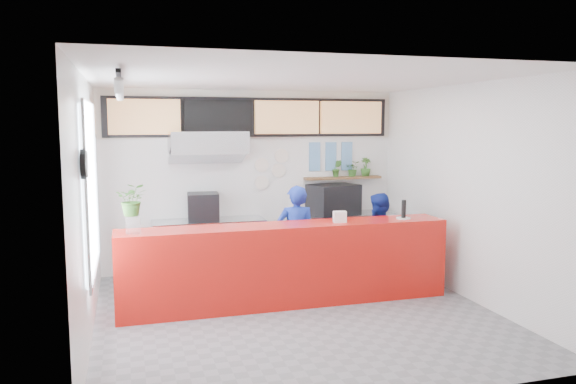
{
  "coord_description": "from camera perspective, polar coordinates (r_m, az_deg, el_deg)",
  "views": [
    {
      "loc": [
        -2.07,
        -6.74,
        2.45
      ],
      "look_at": [
        0.1,
        0.7,
        1.5
      ],
      "focal_mm": 35.0,
      "sensor_mm": 36.0,
      "label": 1
    }
  ],
  "objects": [
    {
      "name": "service_counter",
      "position": [
        7.67,
        -0.09,
        -7.35
      ],
      "size": [
        4.5,
        0.6,
        1.1
      ],
      "primitive_type": "cube",
      "color": "red",
      "rests_on": "ground"
    },
    {
      "name": "window_frame",
      "position": [
        7.09,
        -19.24,
        0.53
      ],
      "size": [
        0.03,
        2.3,
        2.0
      ],
      "primitive_type": "cube",
      "color": "#B2B5BA",
      "rests_on": "wall_left"
    },
    {
      "name": "prep_bench",
      "position": [
        9.25,
        -8.02,
        -5.57
      ],
      "size": [
        1.8,
        0.6,
        0.9
      ],
      "primitive_type": "cube",
      "color": "#B2B5BA",
      "rests_on": "ground"
    },
    {
      "name": "herb_d",
      "position": [
        10.05,
        7.9,
        2.54
      ],
      "size": [
        0.19,
        0.17,
        0.33
      ],
      "primitive_type": "imported",
      "rotation": [
        0.0,
        0.0,
        -0.06
      ],
      "color": "#336423",
      "rests_on": "herb_shelf"
    },
    {
      "name": "wall_clock_rim",
      "position": [
        5.87,
        -20.07,
        2.66
      ],
      "size": [
        0.05,
        0.3,
        0.3
      ],
      "primitive_type": "cylinder",
      "rotation": [
        0.0,
        1.57,
        0.0
      ],
      "color": "black",
      "rests_on": "wall_left"
    },
    {
      "name": "panini_oven",
      "position": [
        9.11,
        -8.62,
        -1.49
      ],
      "size": [
        0.53,
        0.53,
        0.44
      ],
      "primitive_type": "cube",
      "rotation": [
        0.0,
        0.0,
        -0.09
      ],
      "color": "black",
      "rests_on": "prep_bench"
    },
    {
      "name": "menu_board_far_left",
      "position": [
        9.13,
        -14.37,
        7.4
      ],
      "size": [
        1.1,
        0.1,
        0.55
      ],
      "primitive_type": "cube",
      "color": "tan",
      "rests_on": "wall_back"
    },
    {
      "name": "hood_lip",
      "position": [
        8.99,
        -8.13,
        3.73
      ],
      "size": [
        1.2,
        0.69,
        0.31
      ],
      "primitive_type": "cube",
      "rotation": [
        -0.35,
        0.0,
        0.0
      ],
      "color": "#B2B5BA",
      "rests_on": "ceiling"
    },
    {
      "name": "menu_board_far_right",
      "position": [
        9.88,
        6.42,
        7.53
      ],
      "size": [
        1.1,
        0.1,
        0.55
      ],
      "primitive_type": "cube",
      "color": "tan",
      "rests_on": "wall_back"
    },
    {
      "name": "staff_right",
      "position": [
        8.66,
        9.08,
        -4.75
      ],
      "size": [
        0.87,
        0.83,
        1.4
      ],
      "primitive_type": "imported",
      "rotation": [
        0.0,
        0.0,
        3.77
      ],
      "color": "navy",
      "rests_on": "ground"
    },
    {
      "name": "basil_vase",
      "position": [
        7.12,
        -15.53,
        -0.75
      ],
      "size": [
        0.4,
        0.36,
        0.41
      ],
      "primitive_type": "imported",
      "rotation": [
        0.0,
        0.0,
        -0.13
      ],
      "color": "#336423",
      "rests_on": "glass_vase"
    },
    {
      "name": "white_plate",
      "position": [
        8.16,
        11.64,
        -2.63
      ],
      "size": [
        0.25,
        0.25,
        0.02
      ],
      "primitive_type": "cylinder",
      "rotation": [
        0.0,
        0.0,
        0.29
      ],
      "color": "white",
      "rests_on": "service_counter"
    },
    {
      "name": "track_rail",
      "position": [
        6.76,
        -16.79,
        10.86
      ],
      "size": [
        0.05,
        2.4,
        0.04
      ],
      "primitive_type": "cube",
      "color": "black",
      "rests_on": "ceiling"
    },
    {
      "name": "espresso_machine",
      "position": [
        9.66,
        4.63,
        -0.74
      ],
      "size": [
        0.91,
        0.75,
        0.51
      ],
      "primitive_type": "cube",
      "rotation": [
        0.0,
        0.0,
        0.26
      ],
      "color": "black",
      "rests_on": "right_bench"
    },
    {
      "name": "extraction_hood",
      "position": [
        8.98,
        -8.15,
        5.01
      ],
      "size": [
        1.2,
        0.7,
        0.35
      ],
      "primitive_type": "cube",
      "color": "#B2B5BA",
      "rests_on": "ceiling"
    },
    {
      "name": "ceiling",
      "position": [
        7.07,
        0.82,
        11.45
      ],
      "size": [
        5.0,
        5.0,
        0.0
      ],
      "primitive_type": "plane",
      "rotation": [
        3.14,
        0.0,
        0.0
      ],
      "color": "silver"
    },
    {
      "name": "photo_frame_f",
      "position": [
        9.98,
        5.98,
        2.93
      ],
      "size": [
        0.2,
        0.02,
        0.25
      ],
      "primitive_type": "cube",
      "color": "#598CBF",
      "rests_on": "wall_back"
    },
    {
      "name": "window_pane",
      "position": [
        7.09,
        -19.4,
        0.52
      ],
      "size": [
        0.04,
        2.2,
        1.9
      ],
      "primitive_type": "cube",
      "color": "silver",
      "rests_on": "wall_left"
    },
    {
      "name": "glass_vase",
      "position": [
        7.17,
        -15.45,
        -3.22
      ],
      "size": [
        0.23,
        0.23,
        0.22
      ],
      "primitive_type": "cylinder",
      "rotation": [
        0.0,
        0.0,
        -0.36
      ],
      "color": "silver",
      "rests_on": "service_counter"
    },
    {
      "name": "herb_shelf",
      "position": [
        9.89,
        5.6,
        1.44
      ],
      "size": [
        1.4,
        0.18,
        0.04
      ],
      "primitive_type": "cube",
      "color": "brown",
      "rests_on": "wall_back"
    },
    {
      "name": "photo_frame_b",
      "position": [
        9.86,
        4.38,
        4.35
      ],
      "size": [
        0.2,
        0.02,
        0.25
      ],
      "primitive_type": "cube",
      "color": "#598CBF",
      "rests_on": "wall_back"
    },
    {
      "name": "soffit",
      "position": [
        9.43,
        -3.61,
        7.58
      ],
      "size": [
        4.8,
        0.04,
        0.65
      ],
      "primitive_type": "cube",
      "color": "black",
      "rests_on": "wall_back"
    },
    {
      "name": "wall_clock_face",
      "position": [
        5.86,
        -19.77,
        2.67
      ],
      "size": [
        0.02,
        0.26,
        0.26
      ],
      "primitive_type": "cylinder",
      "rotation": [
        0.0,
        1.57,
        0.0
      ],
      "color": "white",
      "rests_on": "wall_left"
    },
    {
      "name": "photo_frame_e",
      "position": [
        9.87,
        4.36,
        2.9
      ],
      "size": [
        0.2,
        0.02,
        0.25
      ],
      "primitive_type": "cube",
      "color": "#598CBF",
      "rests_on": "wall_back"
    },
    {
      "name": "wall_left",
      "position": [
        6.82,
        -19.72,
        -1.43
      ],
      "size": [
        0.0,
        5.0,
        5.0
      ],
      "primitive_type": "plane",
      "rotation": [
        1.57,
        0.0,
        1.57
      ],
      "color": "white",
      "rests_on": "ground"
    },
    {
      "name": "floor",
      "position": [
        7.46,
        0.78,
        -12.18
      ],
      "size": [
        5.0,
        5.0,
        0.0
      ],
      "primitive_type": "plane",
      "color": "slate",
      "rests_on": "ground"
    },
    {
      "name": "menu_board_mid_right",
      "position": [
        9.49,
        -0.11,
        7.59
      ],
      "size": [
        1.1,
        0.1,
        0.55
      ],
      "primitive_type": "cube",
      "color": "tan",
      "rests_on": "wall_back"
    },
    {
      "name": "right_bench",
      "position": [
        9.83,
        5.42,
        -4.78
      ],
      "size": [
        1.8,
        0.6,
        0.9
      ],
      "primitive_type": "cube",
      "color": "#B2B5BA",
      "rests_on": "ground"
    },
    {
      "name": "dec_plate_c",
      "position": [
        9.53,
        -2.69,
        0.95
      ],
      "size": [
        0.24,
        0.03,
        0.24
      ],
      "primitive_type": "cylinder",
      "rotation": [
        1.57,
        0.0,
        0.0
      ],
      "color": "silver",
      "rests_on": "wall_back"
    },
    {
      "name": "herb_c",
      "position": [
        9.95,
        6.62,
        2.37
      ],
      "size": [
        0.3,
        0.28,
        0.27
      ],
      "primitive_type": "imported",
      "rotation": [
        0.0,
        0.0,
        -0.33
      ],
      "color": "#336423",
      "rests_on": "herb_shelf"
    },
    {
      "name": "dec_plate_d",
      "position": [
        9.58,
        -0.66,
        3.7
      ],
      "size": [
        0.24,
        0.03,
        0.24
      ],
      "primitive_type": "cylinder",
      "rotation": [
        1.57,
        0.0,
        0.0
      ],
      "color": "silver",
      "rests_on": "wall_back"
    },
    {
      "name": "dec_plate_a",
      "position": [
        9.5,
        -2.7,
        2.75
      ],
      "size": [
        0.24,
        0.03,
        0.24
      ],
      "primitive_type": "cylinder",
      "rotation": [
        1.57,
        0.0,
        0.0
      ],
      "color": "silver",
      "rests_on": "wall_back"
    },
    {
      "name": "dec_plate_b",
      "position": [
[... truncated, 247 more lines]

